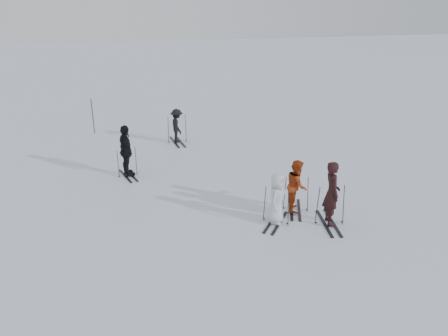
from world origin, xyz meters
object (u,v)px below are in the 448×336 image
object	(u,v)px
piste_marker	(93,116)
skier_uphill_left	(126,151)
skier_near_dark	(332,194)
skier_uphill_far	(177,126)
skier_grey	(277,199)
skier_red	(297,186)

from	to	relation	value
piste_marker	skier_uphill_left	bearing A→B (deg)	-77.89
skier_near_dark	skier_uphill_far	distance (m)	9.58
skier_grey	skier_uphill_far	distance (m)	8.73
piste_marker	skier_grey	bearing A→B (deg)	-63.95
piste_marker	skier_near_dark	bearing A→B (deg)	-59.02
skier_near_dark	skier_uphill_left	world-z (taller)	skier_uphill_left
skier_uphill_left	skier_near_dark	bearing A→B (deg)	-148.65
skier_red	skier_grey	xyz separation A→B (m)	(-0.91, -0.62, -0.05)
skier_uphill_far	piste_marker	bearing A→B (deg)	51.71
skier_uphill_left	skier_uphill_far	xyz separation A→B (m)	(2.48, 3.65, -0.20)
skier_grey	piste_marker	distance (m)	12.37
skier_uphill_left	piste_marker	size ratio (longest dim) A/B	1.12
skier_grey	skier_uphill_far	size ratio (longest dim) A/B	1.00
skier_red	skier_uphill_far	distance (m)	8.35
skier_grey	piste_marker	xyz separation A→B (m)	(-5.43, 11.11, 0.10)
skier_uphill_left	skier_uphill_far	distance (m)	4.42
skier_red	skier_uphill_far	bearing A→B (deg)	39.28
skier_near_dark	skier_uphill_far	bearing A→B (deg)	30.49
piste_marker	skier_red	bearing A→B (deg)	-58.84
skier_grey	skier_uphill_left	distance (m)	6.41
skier_grey	skier_uphill_left	bearing A→B (deg)	77.19
skier_red	skier_grey	bearing A→B (deg)	146.06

